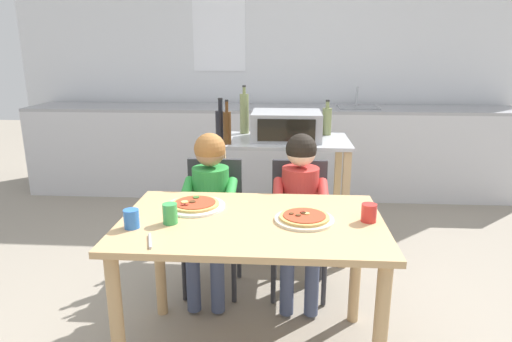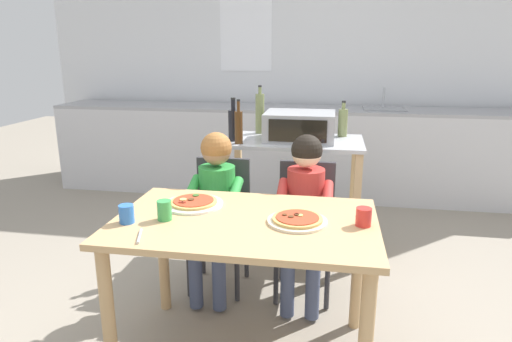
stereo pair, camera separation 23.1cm
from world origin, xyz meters
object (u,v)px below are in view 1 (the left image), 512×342
object	(u,v)px
bottle_squat_spirits	(227,127)
pizza_plate_white	(195,205)
toaster_oven	(286,126)
child_in_red_shirt	(300,199)
drinking_cup_green	(170,214)
bottle_slim_sauce	(327,121)
drinking_cup_blue	(132,219)
dining_table	(252,241)
bottle_clear_vinegar	(244,113)
pizza_plate_cream	(304,218)
dining_chair_right	(299,217)
kitchen_island_cart	(279,178)
serving_spoon	(150,241)
child_in_green_shirt	(209,197)
dining_chair_left	(213,215)
bottle_brown_beer	(221,125)
drinking_cup_red	(369,213)

from	to	relation	value
bottle_squat_spirits	pizza_plate_white	distance (m)	0.91
toaster_oven	child_in_red_shirt	bearing A→B (deg)	-82.48
bottle_squat_spirits	drinking_cup_green	bearing A→B (deg)	-96.34
bottle_slim_sauce	pizza_plate_white	xyz separation A→B (m)	(-0.75, -1.26, -0.23)
drinking_cup_blue	dining_table	bearing A→B (deg)	14.35
bottle_clear_vinegar	pizza_plate_cream	size ratio (longest dim) A/B	1.32
child_in_red_shirt	pizza_plate_cream	size ratio (longest dim) A/B	3.64
dining_table	dining_chair_right	xyz separation A→B (m)	(0.24, 0.67, -0.14)
drinking_cup_blue	drinking_cup_green	bearing A→B (deg)	21.78
kitchen_island_cart	pizza_plate_white	xyz separation A→B (m)	(-0.40, -1.07, 0.17)
toaster_oven	bottle_squat_spirits	distance (m)	0.44
bottle_clear_vinegar	dining_chair_right	bearing A→B (deg)	-61.63
dining_table	pizza_plate_white	xyz separation A→B (m)	(-0.29, 0.14, 0.12)
bottle_clear_vinegar	child_in_red_shirt	distance (m)	1.04
pizza_plate_white	serving_spoon	world-z (taller)	pizza_plate_white
child_in_red_shirt	pizza_plate_cream	xyz separation A→B (m)	(-0.00, -0.55, 0.10)
bottle_clear_vinegar	drinking_cup_blue	bearing A→B (deg)	-102.88
pizza_plate_cream	child_in_red_shirt	bearing A→B (deg)	89.98
drinking_cup_green	bottle_clear_vinegar	bearing A→B (deg)	82.39
bottle_slim_sauce	child_in_green_shirt	size ratio (longest dim) A/B	0.26
child_in_green_shirt	drinking_cup_blue	world-z (taller)	child_in_green_shirt
dining_chair_left	drinking_cup_green	world-z (taller)	same
pizza_plate_cream	bottle_slim_sauce	bearing A→B (deg)	81.33
bottle_clear_vinegar	bottle_squat_spirits	xyz separation A→B (m)	(-0.08, -0.41, -0.04)
toaster_oven	bottle_brown_beer	xyz separation A→B (m)	(-0.45, -0.10, 0.02)
child_in_red_shirt	pizza_plate_cream	world-z (taller)	child_in_red_shirt
kitchen_island_cart	pizza_plate_cream	bearing A→B (deg)	-83.78
bottle_squat_spirits	kitchen_island_cart	bearing A→B (deg)	28.94
dining_table	pizza_plate_cream	size ratio (longest dim) A/B	4.44
dining_chair_left	drinking_cup_green	xyz separation A→B (m)	(-0.07, -0.74, 0.29)
child_in_red_shirt	dining_table	bearing A→B (deg)	-113.78
dining_chair_right	drinking_cup_blue	bearing A→B (deg)	-133.36
dining_table	bottle_brown_beer	bearing A→B (deg)	105.05
dining_table	drinking_cup_red	size ratio (longest dim) A/B	14.64
child_in_red_shirt	drinking_cup_blue	size ratio (longest dim) A/B	11.84
kitchen_island_cart	pizza_plate_white	world-z (taller)	kitchen_island_cart
dining_chair_left	dining_chair_right	distance (m)	0.54
toaster_oven	bottle_slim_sauce	xyz separation A→B (m)	(0.30, 0.19, 0.01)
bottle_brown_beer	bottle_squat_spirits	bearing A→B (deg)	-58.36
child_in_red_shirt	drinking_cup_red	world-z (taller)	child_in_red_shirt
bottle_slim_sauce	child_in_green_shirt	world-z (taller)	bottle_slim_sauce
dining_chair_left	dining_table	bearing A→B (deg)	-66.47
pizza_plate_white	drinking_cup_green	distance (m)	0.23
dining_chair_right	drinking_cup_red	size ratio (longest dim) A/B	9.76
bottle_squat_spirits	child_in_green_shirt	size ratio (longest dim) A/B	0.30
bottle_squat_spirits	serving_spoon	bearing A→B (deg)	-96.76
pizza_plate_cream	serving_spoon	distance (m)	0.70
pizza_plate_cream	drinking_cup_red	xyz separation A→B (m)	(0.29, 0.01, 0.03)
bottle_squat_spirits	drinking_cup_blue	bearing A→B (deg)	-103.55
bottle_brown_beer	dining_chair_right	distance (m)	0.86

